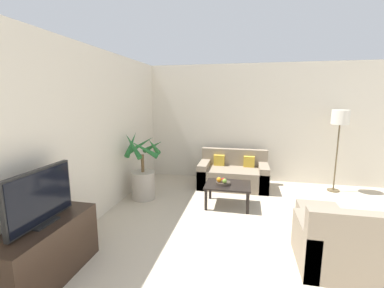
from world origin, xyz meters
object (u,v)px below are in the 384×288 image
tv_console (46,252)px  floor_lamp (340,122)px  orange_fruit (219,180)px  armchair (341,247)px  apple_green (225,181)px  sofa_loveseat (233,174)px  apple_red (223,180)px  ottoman (318,220)px  fruit_bowl (223,183)px  television (40,197)px  coffee_table (228,187)px  potted_palm (143,176)px

tv_console → floor_lamp: bearing=42.6°
orange_fruit → armchair: 2.12m
floor_lamp → apple_green: 2.73m
sofa_loveseat → apple_red: (-0.13, -1.08, 0.22)m
sofa_loveseat → orange_fruit: 1.16m
apple_red → ottoman: (1.43, -0.68, -0.28)m
sofa_loveseat → fruit_bowl: (-0.13, -1.09, 0.16)m
apple_green → ottoman: apple_green is taller
orange_fruit → armchair: armchair is taller
television → ottoman: (3.09, 1.65, -0.73)m
coffee_table → orange_fruit: 0.22m
potted_palm → armchair: size_ratio=1.45×
apple_red → ottoman: 1.61m
potted_palm → fruit_bowl: 1.54m
potted_palm → fruit_bowl: size_ratio=5.00×
apple_red → apple_green: (0.03, -0.09, 0.01)m
apple_green → orange_fruit: (-0.10, 0.04, 0.00)m
fruit_bowl → apple_red: (0.00, 0.01, 0.06)m
tv_console → fruit_bowl: (1.66, 2.32, 0.11)m
floor_lamp → orange_fruit: 2.79m
fruit_bowl → apple_green: size_ratio=3.23×
fruit_bowl → sofa_loveseat: bearing=83.4°
ottoman → armchair: bearing=-87.9°
apple_green → fruit_bowl: bearing=114.0°
tv_console → television: bearing=0.0°
sofa_loveseat → armchair: 2.90m
armchair → sofa_loveseat: bearing=117.5°
television → sofa_loveseat: bearing=62.4°
fruit_bowl → ottoman: fruit_bowl is taller
potted_palm → coffee_table: 1.63m
apple_green → orange_fruit: size_ratio=0.94×
sofa_loveseat → coffee_table: sofa_loveseat is taller
potted_palm → coffee_table: bearing=-0.5°
floor_lamp → armchair: floor_lamp is taller
tv_console → apple_red: tv_console is taller
television → floor_lamp: size_ratio=0.50×
television → ottoman: size_ratio=1.53×
apple_green → armchair: (1.43, -1.40, -0.23)m
fruit_bowl → ottoman: (1.43, -0.67, -0.23)m
orange_fruit → television: bearing=-124.7°
coffee_table → fruit_bowl: bearing=-163.5°
floor_lamp → television: bearing=-137.4°
sofa_loveseat → floor_lamp: bearing=4.2°
tv_console → apple_red: (1.66, 2.33, 0.17)m
fruit_bowl → armchair: bearing=-45.3°
tv_console → armchair: 3.24m
tv_console → fruit_bowl: tv_console is taller
potted_palm → apple_red: potted_palm is taller
television → ottoman: 3.58m
fruit_bowl → television: bearing=-125.6°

